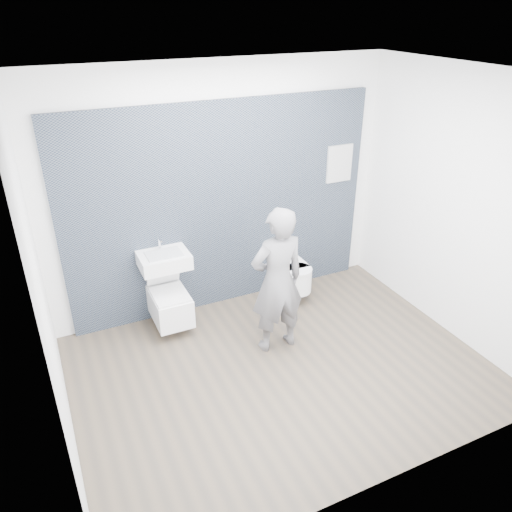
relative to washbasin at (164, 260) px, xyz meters
name	(u,v)px	position (x,y,z in m)	size (l,w,h in m)	color
ground	(281,369)	(0.79, -1.24, -0.83)	(4.00, 4.00, 0.00)	brown
room_shell	(286,208)	(0.79, -1.24, 0.91)	(4.00, 4.00, 4.00)	white
tile_wall	(226,298)	(0.79, 0.23, -0.83)	(3.60, 0.06, 2.40)	black
washbasin	(164,260)	(0.00, 0.00, 0.00)	(0.53, 0.40, 0.40)	white
toilet_square	(170,304)	(0.00, -0.08, -0.52)	(0.39, 0.56, 0.73)	white
toilet_rounded	(293,275)	(1.55, -0.09, -0.52)	(0.34, 0.57, 0.31)	white
info_placard	(331,275)	(2.29, 0.18, -0.83)	(0.34, 0.03, 0.45)	white
visitor	(277,281)	(0.92, -0.87, -0.03)	(0.58, 0.38, 1.59)	slate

